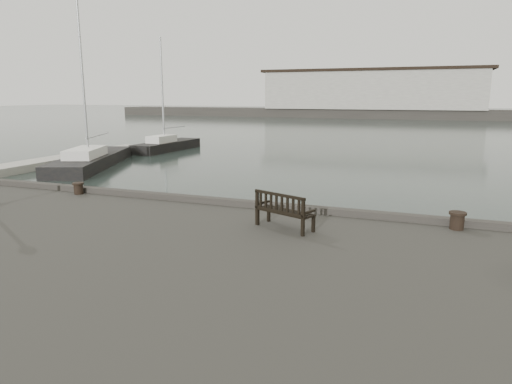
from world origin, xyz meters
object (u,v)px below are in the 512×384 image
bollard_left (78,188)px  yacht_d (167,148)px  bench (284,217)px  yacht_c (92,163)px  bollard_right (457,221)px

bollard_left → yacht_d: bearing=115.3°
bench → yacht_c: (-18.45, 14.75, -1.60)m
yacht_c → yacht_d: 10.09m
bench → bollard_right: bench is taller
bollard_left → bollard_right: bollard_right is taller
bench → bollard_right: (3.97, 1.44, -0.06)m
bench → yacht_d: (-18.66, 24.84, -1.61)m
bollard_right → yacht_c: yacht_c is taller
yacht_c → bollard_left: bearing=-72.8°
bollard_left → yacht_d: (-11.05, 23.40, -1.52)m
bench → yacht_c: bearing=162.9°
bollard_left → yacht_c: yacht_c is taller
bench → bollard_right: bearing=41.5°
bollard_right → yacht_d: yacht_d is taller
yacht_d → bollard_right: bearing=-43.5°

